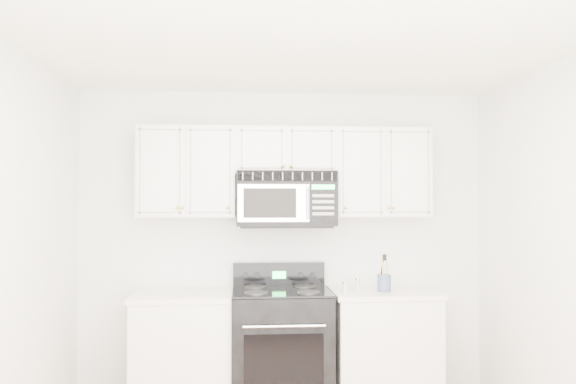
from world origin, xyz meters
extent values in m
cube|color=white|center=(0.00, 0.00, 2.60)|extent=(3.50, 3.50, 0.01)
cube|color=white|center=(0.00, 1.75, 1.30)|extent=(3.50, 0.01, 2.60)
cube|color=white|center=(0.00, -1.75, 1.30)|extent=(3.50, 0.01, 2.60)
cube|color=silver|center=(-0.80, 1.44, 0.44)|extent=(0.82, 0.63, 0.88)
cube|color=silver|center=(-0.80, 1.44, 0.90)|extent=(0.86, 0.65, 0.04)
cube|color=silver|center=(0.80, 1.44, 0.44)|extent=(0.82, 0.63, 0.88)
cube|color=silver|center=(0.80, 1.44, 0.90)|extent=(0.86, 0.65, 0.04)
cube|color=black|center=(-0.05, 1.41, 0.46)|extent=(0.78, 0.67, 0.92)
cube|color=black|center=(-0.05, 1.07, 0.45)|extent=(0.60, 0.01, 0.41)
cylinder|color=#B4B2C5|center=(-0.05, 1.05, 0.72)|extent=(0.62, 0.02, 0.02)
cube|color=black|center=(-0.05, 1.41, 0.93)|extent=(0.78, 0.67, 0.02)
cube|color=black|center=(-0.05, 1.71, 1.02)|extent=(0.78, 0.08, 0.21)
cube|color=#2BFF5A|center=(-0.05, 1.67, 1.02)|extent=(0.11, 0.00, 0.06)
cube|color=silver|center=(-0.82, 1.58, 1.90)|extent=(0.80, 0.33, 0.75)
cube|color=silver|center=(0.82, 1.58, 1.90)|extent=(0.80, 0.33, 0.75)
cube|color=silver|center=(0.00, 1.58, 2.08)|extent=(0.84, 0.33, 0.39)
sphere|color=gold|center=(-0.84, 1.40, 1.60)|extent=(0.03, 0.03, 0.03)
sphere|color=gold|center=(-0.48, 1.40, 1.60)|extent=(0.03, 0.03, 0.03)
sphere|color=gold|center=(0.48, 1.40, 1.60)|extent=(0.03, 0.03, 0.03)
sphere|color=gold|center=(0.84, 1.40, 1.60)|extent=(0.03, 0.03, 0.03)
sphere|color=gold|center=(-0.03, 1.40, 1.94)|extent=(0.03, 0.03, 0.03)
sphere|color=gold|center=(0.03, 1.40, 1.94)|extent=(0.03, 0.03, 0.03)
cylinder|color=red|center=(0.03, 1.40, 1.89)|extent=(0.00, 0.00, 0.10)
sphere|color=gold|center=(0.03, 1.40, 1.83)|extent=(0.03, 0.03, 0.03)
cube|color=black|center=(0.00, 1.55, 1.68)|extent=(0.82, 0.41, 0.45)
cube|color=#9A968E|center=(0.00, 1.35, 1.85)|extent=(0.80, 0.01, 0.08)
cube|color=silver|center=(-0.11, 1.34, 1.64)|extent=(0.57, 0.01, 0.30)
cube|color=black|center=(-0.14, 1.33, 1.64)|extent=(0.42, 0.01, 0.24)
cube|color=black|center=(0.29, 1.34, 1.64)|extent=(0.23, 0.01, 0.30)
cube|color=#2BFF5A|center=(0.29, 1.33, 1.77)|extent=(0.19, 0.00, 0.04)
cylinder|color=#B4B2C5|center=(0.16, 1.30, 1.64)|extent=(0.02, 0.02, 0.26)
cylinder|color=#485171|center=(0.79, 1.36, 0.99)|extent=(0.11, 0.11, 0.14)
cylinder|color=#B28146|center=(0.82, 1.36, 1.06)|extent=(0.01, 0.01, 0.24)
cylinder|color=black|center=(0.77, 1.38, 1.07)|extent=(0.01, 0.01, 0.26)
cylinder|color=#B28146|center=(0.77, 1.33, 1.08)|extent=(0.01, 0.01, 0.28)
cylinder|color=#B2B3BF|center=(0.45, 1.27, 0.96)|extent=(0.04, 0.04, 0.08)
cylinder|color=#B4B2C5|center=(0.45, 1.27, 1.01)|extent=(0.04, 0.04, 0.02)
cylinder|color=#B2B3BF|center=(0.59, 1.46, 0.96)|extent=(0.04, 0.04, 0.08)
cylinder|color=#B4B2C5|center=(0.59, 1.46, 1.01)|extent=(0.04, 0.04, 0.02)
camera|label=1|loc=(-0.35, -3.13, 1.64)|focal=35.00mm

